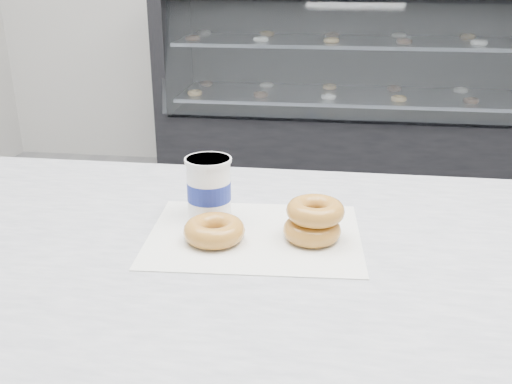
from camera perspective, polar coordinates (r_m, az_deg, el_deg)
display_case at (r=3.60m, az=10.47°, el=8.06°), size 2.40×0.74×1.25m
wax_paper at (r=0.93m, az=-0.15°, el=-4.33°), size 0.36×0.28×0.00m
donut_single at (r=0.90m, az=-4.20°, el=-3.85°), size 0.11×0.11×0.03m
donut_stack at (r=0.90m, az=5.79°, el=-2.84°), size 0.12×0.12×0.06m
coffee_cup at (r=0.98m, az=-4.73°, el=0.46°), size 0.09×0.09×0.11m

